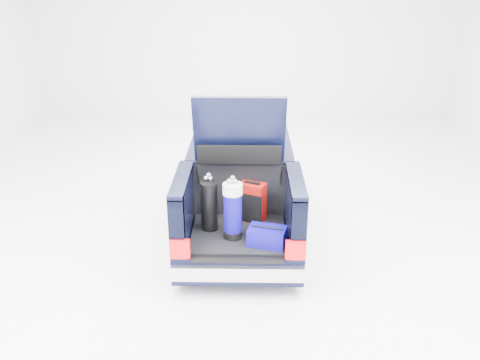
{
  "coord_description": "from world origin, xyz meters",
  "views": [
    {
      "loc": [
        0.14,
        -7.78,
        4.04
      ],
      "look_at": [
        0.0,
        -0.5,
        0.99
      ],
      "focal_mm": 38.0,
      "sensor_mm": 36.0,
      "label": 1
    }
  ],
  "objects_px": {
    "car": "(241,183)",
    "black_golf_bag": "(209,205)",
    "blue_duffel": "(267,236)",
    "red_suitcase": "(252,202)",
    "blue_golf_bag": "(233,210)"
  },
  "relations": [
    {
      "from": "red_suitcase",
      "to": "blue_golf_bag",
      "type": "relative_size",
      "value": 0.67
    },
    {
      "from": "blue_golf_bag",
      "to": "blue_duffel",
      "type": "bearing_deg",
      "value": -7.32
    },
    {
      "from": "car",
      "to": "blue_duffel",
      "type": "xyz_separation_m",
      "value": [
        0.39,
        -1.91,
        0.05
      ]
    },
    {
      "from": "car",
      "to": "red_suitcase",
      "type": "relative_size",
      "value": 7.64
    },
    {
      "from": "car",
      "to": "red_suitcase",
      "type": "height_order",
      "value": "car"
    },
    {
      "from": "car",
      "to": "blue_duffel",
      "type": "distance_m",
      "value": 1.95
    },
    {
      "from": "black_golf_bag",
      "to": "blue_golf_bag",
      "type": "relative_size",
      "value": 0.93
    },
    {
      "from": "car",
      "to": "black_golf_bag",
      "type": "xyz_separation_m",
      "value": [
        -0.41,
        -1.51,
        0.31
      ]
    },
    {
      "from": "red_suitcase",
      "to": "blue_golf_bag",
      "type": "height_order",
      "value": "blue_golf_bag"
    },
    {
      "from": "black_golf_bag",
      "to": "blue_golf_bag",
      "type": "height_order",
      "value": "blue_golf_bag"
    },
    {
      "from": "red_suitcase",
      "to": "black_golf_bag",
      "type": "distance_m",
      "value": 0.69
    },
    {
      "from": "black_golf_bag",
      "to": "blue_duffel",
      "type": "distance_m",
      "value": 0.93
    },
    {
      "from": "red_suitcase",
      "to": "black_golf_bag",
      "type": "bearing_deg",
      "value": -129.48
    },
    {
      "from": "car",
      "to": "blue_golf_bag",
      "type": "distance_m",
      "value": 1.75
    },
    {
      "from": "red_suitcase",
      "to": "blue_duffel",
      "type": "bearing_deg",
      "value": -51.76
    }
  ]
}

